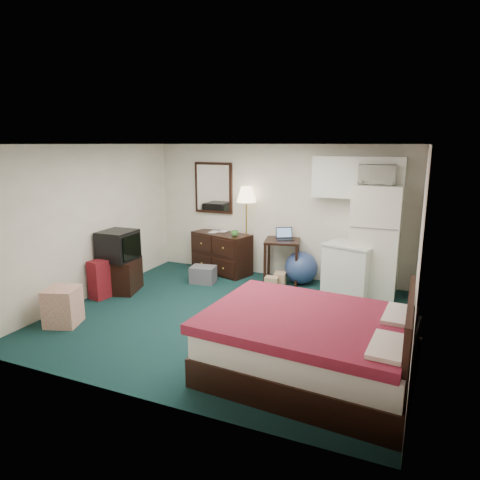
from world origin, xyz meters
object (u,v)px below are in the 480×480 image
at_px(fridge, 375,240).
at_px(suitcase, 102,279).
at_px(bed, 310,346).
at_px(kitchen_counter, 350,270).
at_px(tv_stand, 121,275).
at_px(dresser, 222,253).
at_px(floor_lamp, 246,231).
at_px(desk, 282,260).

distance_m(fridge, suitcase, 4.59).
relative_size(fridge, bed, 0.86).
bearing_deg(bed, kitchen_counter, 94.48).
distance_m(tv_stand, suitcase, 0.39).
height_order(bed, tv_stand, bed).
bearing_deg(dresser, fridge, 14.84).
height_order(floor_lamp, suitcase, floor_lamp).
bearing_deg(floor_lamp, bed, -57.17).
bearing_deg(fridge, dresser, 177.86).
height_order(bed, suitcase, bed).
bearing_deg(tv_stand, kitchen_counter, 5.33).
distance_m(kitchen_counter, suitcase, 4.15).
distance_m(kitchen_counter, bed, 2.85).
relative_size(dresser, fridge, 0.63).
bearing_deg(suitcase, tv_stand, 86.89).
xyz_separation_m(fridge, suitcase, (-4.11, -1.95, -0.61)).
distance_m(floor_lamp, desk, 0.90).
bearing_deg(desk, floor_lamp, 158.86).
bearing_deg(bed, floor_lamp, 126.85).
relative_size(floor_lamp, desk, 2.18).
distance_m(dresser, floor_lamp, 0.68).
bearing_deg(desk, kitchen_counter, -22.17).
bearing_deg(kitchen_counter, fridge, 41.81).
bearing_deg(kitchen_counter, suitcase, -138.54).
xyz_separation_m(kitchen_counter, bed, (0.02, -2.84, -0.08)).
xyz_separation_m(floor_lamp, tv_stand, (-1.63, -1.75, -0.57)).
bearing_deg(dresser, bed, -33.89).
xyz_separation_m(kitchen_counter, suitcase, (-3.75, -1.78, -0.10)).
height_order(floor_lamp, bed, floor_lamp).
distance_m(desk, kitchen_counter, 1.29).
xyz_separation_m(dresser, fridge, (2.88, -0.10, 0.53)).
height_order(desk, suitcase, desk).
distance_m(floor_lamp, kitchen_counter, 2.11).
bearing_deg(desk, dresser, 165.49).
bearing_deg(floor_lamp, tv_stand, -132.99).
xyz_separation_m(floor_lamp, kitchen_counter, (2.03, -0.34, -0.44)).
relative_size(dresser, desk, 1.49).
bearing_deg(dresser, floor_lamp, 24.89).
height_order(floor_lamp, fridge, fridge).
bearing_deg(bed, tv_stand, 162.69).
distance_m(desk, bed, 3.33).
xyz_separation_m(kitchen_counter, tv_stand, (-3.66, -1.41, -0.14)).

